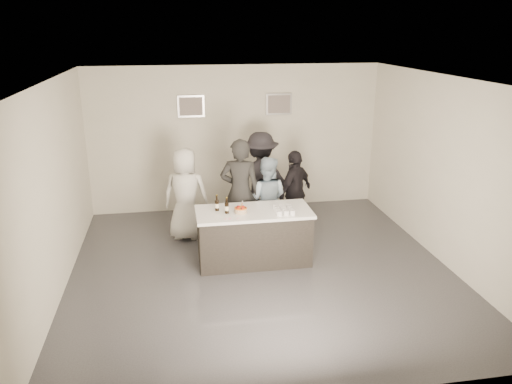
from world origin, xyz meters
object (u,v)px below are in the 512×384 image
person_guest_left (186,194)px  person_main_black (240,193)px  bar_counter (254,236)px  person_guest_right (295,192)px  person_guest_back (261,179)px  beer_bottle_a (217,203)px  beer_bottle_b (227,206)px  person_main_blue (267,199)px  cake (241,210)px

person_guest_left → person_main_black: bearing=171.7°
bar_counter → person_main_black: 0.92m
person_guest_right → person_guest_back: 0.79m
bar_counter → beer_bottle_a: bearing=170.9°
beer_bottle_a → beer_bottle_b: same height
beer_bottle_a → person_main_blue: person_main_blue is taller
person_guest_back → beer_bottle_a: bearing=66.1°
beer_bottle_b → person_guest_back: 1.92m
bar_counter → person_guest_left: 1.62m
person_main_blue → person_guest_right: 0.64m
bar_counter → person_main_black: size_ratio=0.97×
beer_bottle_a → person_main_blue: size_ratio=0.17×
cake → person_main_black: (0.11, 0.83, 0.02)m
person_main_black → person_main_blue: 0.53m
person_guest_left → person_guest_back: bearing=-145.9°
person_main_black → person_guest_back: bearing=-106.0°
person_main_blue → person_guest_left: size_ratio=0.92×
person_main_blue → person_main_black: bearing=33.9°
bar_counter → person_main_blue: 0.99m
person_guest_back → person_guest_right: bearing=142.9°
beer_bottle_a → person_main_black: size_ratio=0.14×
bar_counter → person_guest_right: 1.50m
person_guest_left → beer_bottle_b: bearing=131.7°
person_guest_right → beer_bottle_a: bearing=-9.3°
person_guest_right → cake: bearing=2.2°
cake → person_guest_right: bearing=44.7°
beer_bottle_b → person_main_black: bearing=68.1°
beer_bottle_b → beer_bottle_a: bearing=134.0°
person_main_blue → person_guest_right: size_ratio=0.98×
bar_counter → person_guest_back: person_guest_back is taller
bar_counter → cake: (-0.22, -0.07, 0.49)m
cake → beer_bottle_a: bearing=156.3°
person_main_blue → person_guest_right: (0.58, 0.25, 0.01)m
beer_bottle_a → person_guest_right: (1.55, 1.01, -0.24)m
bar_counter → person_guest_back: size_ratio=1.02×
person_guest_back → person_guest_left: bearing=27.2°
bar_counter → person_guest_back: bearing=76.0°
person_guest_left → person_guest_back: (1.46, 0.49, 0.07)m
person_guest_left → person_guest_right: bearing=-166.5°
person_guest_right → person_main_black: bearing=-24.8°
person_main_black → person_guest_left: (-0.93, 0.41, -0.11)m
beer_bottle_a → person_guest_left: person_guest_left is taller
beer_bottle_b → person_guest_right: person_guest_right is taller
beer_bottle_b → person_guest_back: bearing=63.5°
cake → person_main_black: size_ratio=0.10×
person_main_black → person_guest_back: size_ratio=1.05×
person_main_blue → person_guest_back: bearing=-69.2°
beer_bottle_b → person_main_black: (0.33, 0.81, -0.07)m
person_main_black → person_guest_back: 1.05m
beer_bottle_a → person_guest_back: person_guest_back is taller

